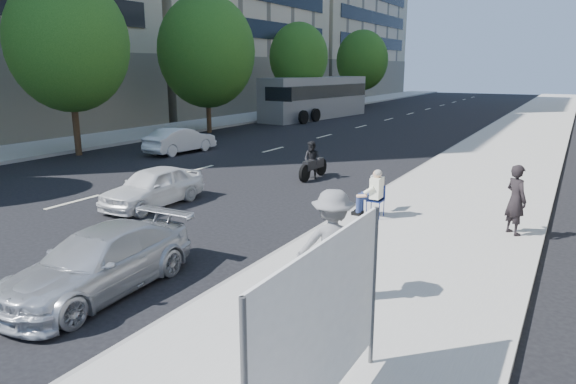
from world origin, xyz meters
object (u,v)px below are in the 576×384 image
Objects in this scene: motorcycle at (312,162)px; seated_protester at (372,190)px; parked_sedan at (99,262)px; jogger at (333,246)px; white_sedan_mid at (180,140)px; white_sedan_near at (153,187)px; protest_banner at (322,326)px; bus at (316,98)px; pedestrian_woman at (516,200)px.

seated_protester is at bearing -43.94° from motorcycle.
jogger is at bearing 17.98° from parked_sedan.
motorcycle is (8.34, -2.20, 0.02)m from white_sedan_mid.
parked_sedan is 1.16× the size of white_sedan_near.
motorcycle is at bearing 67.54° from white_sedan_near.
bus is at bearing 116.65° from protest_banner.
parked_sedan is at bearing 164.04° from protest_banner.
pedestrian_woman is 9.42m from parked_sedan.
jogger is 17.72m from white_sedan_mid.
bus reaches higher than motorcycle.
motorcycle is at bearing -82.79° from jogger.
pedestrian_woman is at bearing 11.44° from white_sedan_near.
seated_protester is 0.43× the size of protest_banner.
white_sedan_near is 1.70× the size of motorcycle.
white_sedan_near is 9.97m from white_sedan_mid.
protest_banner is (1.27, -3.02, 0.27)m from jogger.
bus is (-8.07, 27.07, 1.04)m from white_sedan_near.
white_sedan_mid is at bearing 126.61° from white_sedan_near.
jogger reaches higher than motorcycle.
protest_banner is 20.71m from white_sedan_mid.
white_sedan_near reaches higher than parked_sedan.
bus reaches higher than jogger.
seated_protester is at bearing -98.26° from jogger.
motorcycle is (-6.37, 12.35, -0.76)m from protest_banner.
protest_banner is 0.76× the size of parked_sedan.
white_sedan_mid is 8.63m from motorcycle.
parked_sedan is 10.90m from motorcycle.
white_sedan_near is (-6.30, -1.69, -0.28)m from seated_protester.
pedestrian_woman reaches higher than seated_protester.
jogger is at bearing -58.54° from motorcycle.
jogger is 34.33m from bus.
protest_banner is 0.25× the size of bus.
pedestrian_woman is at bearing 4.31° from seated_protester.
parked_sedan is 34.14m from bus.
protest_banner reaches higher than white_sedan_near.
white_sedan_mid is at bearing 23.57° from pedestrian_woman.
pedestrian_woman is 8.35m from motorcycle.
white_sedan_near is at bearing -66.02° from bus.
jogger is (1.23, -5.21, 0.26)m from seated_protester.
jogger is 0.52× the size of white_sedan_mid.
bus reaches higher than protest_banner.
pedestrian_woman is at bearing -24.78° from motorcycle.
protest_banner is at bearing 91.20° from jogger.
bus reaches higher than white_sedan_mid.
motorcycle is at bearing 17.09° from pedestrian_woman.
jogger reaches higher than white_sedan_near.
parked_sedan is at bearing -54.88° from white_sedan_near.
parked_sedan is 1.07× the size of white_sedan_mid.
seated_protester is 5.67m from motorcycle.
protest_banner is at bearing -73.16° from seated_protester.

